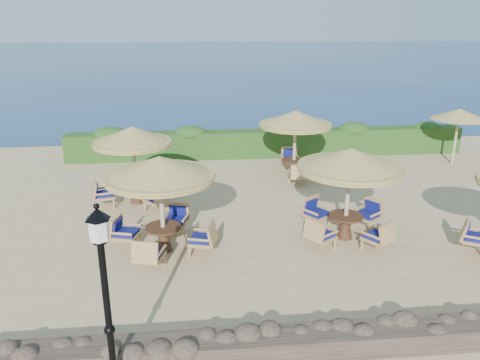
% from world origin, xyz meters
% --- Properties ---
extents(ground, '(120.00, 120.00, 0.00)m').
position_xyz_m(ground, '(0.00, 0.00, 0.00)').
color(ground, tan).
rests_on(ground, ground).
extents(sea, '(160.00, 160.00, 0.00)m').
position_xyz_m(sea, '(0.00, 70.00, 0.00)').
color(sea, navy).
rests_on(sea, ground).
extents(hedge, '(18.00, 0.90, 1.20)m').
position_xyz_m(hedge, '(0.00, 7.20, 0.60)').
color(hedge, '#1C3E14').
rests_on(hedge, ground).
extents(stone_wall, '(15.00, 0.65, 0.44)m').
position_xyz_m(stone_wall, '(0.00, -6.20, 0.22)').
color(stone_wall, brown).
rests_on(stone_wall, ground).
extents(lamp_post, '(0.44, 0.44, 3.31)m').
position_xyz_m(lamp_post, '(-4.80, -6.80, 1.55)').
color(lamp_post, black).
rests_on(lamp_post, ground).
extents(extra_parasol, '(2.30, 2.30, 2.41)m').
position_xyz_m(extra_parasol, '(7.80, 5.20, 2.17)').
color(extra_parasol, tan).
rests_on(extra_parasol, ground).
extents(cafe_set_0, '(2.89, 2.89, 2.65)m').
position_xyz_m(cafe_set_0, '(-4.25, -1.77, 1.85)').
color(cafe_set_0, tan).
rests_on(cafe_set_0, ground).
extents(cafe_set_1, '(2.93, 2.93, 2.65)m').
position_xyz_m(cafe_set_1, '(0.85, -1.51, 1.86)').
color(cafe_set_1, tan).
rests_on(cafe_set_1, ground).
extents(cafe_set_3, '(2.75, 2.75, 2.65)m').
position_xyz_m(cafe_set_3, '(-5.36, 1.88, 1.87)').
color(cafe_set_3, tan).
rests_on(cafe_set_3, ground).
extents(cafe_set_4, '(2.83, 2.83, 2.65)m').
position_xyz_m(cafe_set_4, '(0.54, 4.11, 2.02)').
color(cafe_set_4, tan).
rests_on(cafe_set_4, ground).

